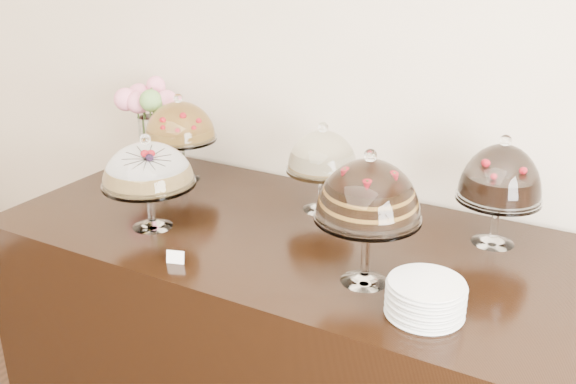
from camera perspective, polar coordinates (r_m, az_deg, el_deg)
The scene contains 10 objects.
wall_back at distance 2.63m, azimuth 6.86°, elevation 12.79°, with size 5.00×0.04×3.00m, color beige.
display_counter at distance 2.57m, azimuth 0.56°, elevation -12.79°, with size 2.20×1.00×0.90m, color black.
cake_stand_sugar_sponge at distance 2.36m, azimuth -12.36°, elevation 2.07°, with size 0.34×0.34×0.36m.
cake_stand_choco_layer at distance 1.92m, azimuth 7.16°, elevation -0.24°, with size 0.33×0.33×0.44m.
cake_stand_cheesecake at distance 2.46m, azimuth 3.08°, elevation 3.25°, with size 0.28×0.28×0.36m.
cake_stand_dark_choco at distance 2.29m, azimuth 18.39°, elevation 1.22°, with size 0.29×0.29×0.40m.
cake_stand_fruit_tart at distance 2.82m, azimuth -9.59°, elevation 5.92°, with size 0.31×0.31×0.39m.
flower_vase at distance 3.02m, azimuth -12.26°, elevation 7.04°, with size 0.31×0.25×0.40m.
plate_stack at distance 1.88m, azimuth 12.11°, elevation -9.21°, with size 0.22×0.22×0.10m.
price_card_left at distance 2.16m, azimuth -9.99°, elevation -5.72°, with size 0.06×0.01×0.04m, color white.
Camera 1 is at (0.99, 0.60, 1.91)m, focal length 40.00 mm.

